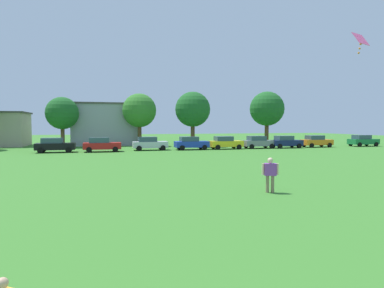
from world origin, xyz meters
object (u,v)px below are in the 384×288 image
(kite, at_px, (361,41))
(parked_car_black_0, at_px, (55,145))
(tree_center, at_px, (139,111))
(tree_far_right, at_px, (267,109))
(parked_car_yellow_4, at_px, (225,143))
(parked_car_navy_6, at_px, (286,142))
(parked_car_green_8, at_px, (363,140))
(tree_left, at_px, (62,113))
(parked_car_silver_2, at_px, (149,143))
(parked_car_orange_7, at_px, (316,141))
(tree_right, at_px, (193,109))
(parked_car_blue_3, at_px, (191,143))
(parked_car_red_1, at_px, (101,145))
(parked_car_gray_5, at_px, (258,142))
(adult_bystander, at_px, (270,172))

(kite, xyz_separation_m, parked_car_black_0, (-17.88, 26.50, -6.51))
(tree_center, height_order, tree_far_right, tree_far_right)
(parked_car_yellow_4, bearing_deg, kite, -96.47)
(parked_car_black_0, xyz_separation_m, tree_center, (10.67, 9.01, 4.45))
(parked_car_navy_6, bearing_deg, parked_car_green_8, 0.60)
(tree_left, bearing_deg, parked_car_yellow_4, -24.10)
(tree_far_right, bearing_deg, parked_car_silver_2, -162.62)
(parked_car_orange_7, bearing_deg, tree_right, 159.02)
(parked_car_orange_7, distance_m, tree_right, 18.29)
(parked_car_green_8, relative_size, tree_far_right, 0.51)
(parked_car_yellow_4, relative_size, tree_center, 0.55)
(parked_car_blue_3, xyz_separation_m, parked_car_green_8, (26.36, -0.24, 0.00))
(parked_car_silver_2, bearing_deg, parked_car_yellow_4, -4.24)
(parked_car_red_1, xyz_separation_m, parked_car_gray_5, (20.45, 0.33, 0.00))
(parked_car_gray_5, xyz_separation_m, parked_car_green_8, (16.95, -0.18, 0.00))
(parked_car_black_0, distance_m, parked_car_silver_2, 11.00)
(parked_car_blue_3, bearing_deg, parked_car_black_0, 179.73)
(parked_car_blue_3, xyz_separation_m, parked_car_yellow_4, (4.63, -0.17, 0.00))
(parked_car_silver_2, distance_m, parked_car_green_8, 31.62)
(adult_bystander, bearing_deg, tree_far_right, 79.72)
(tree_center, height_order, tree_right, tree_right)
(parked_car_navy_6, relative_size, parked_car_orange_7, 1.00)
(kite, bearing_deg, parked_car_silver_2, 104.33)
(parked_car_gray_5, bearing_deg, tree_center, 148.56)
(adult_bystander, relative_size, tree_right, 0.21)
(tree_left, bearing_deg, tree_far_right, -4.81)
(parked_car_black_0, height_order, tree_left, tree_left)
(parked_car_green_8, xyz_separation_m, tree_left, (-42.75, 9.47, 3.94))
(parked_car_red_1, bearing_deg, tree_center, 59.97)
(parked_car_gray_5, height_order, tree_far_right, tree_far_right)
(tree_right, distance_m, tree_far_right, 12.29)
(parked_car_gray_5, bearing_deg, parked_car_red_1, -179.06)
(parked_car_blue_3, bearing_deg, parked_car_red_1, -177.95)
(parked_car_yellow_4, distance_m, tree_far_right, 12.74)
(kite, height_order, parked_car_gray_5, kite)
(kite, distance_m, parked_car_green_8, 36.59)
(parked_car_red_1, xyz_separation_m, parked_car_orange_7, (29.53, 0.34, 0.00))
(kite, xyz_separation_m, parked_car_green_8, (24.71, 26.18, -6.51))
(adult_bystander, relative_size, kite, 1.55)
(tree_left, distance_m, tree_far_right, 30.74)
(parked_car_red_1, distance_m, tree_left, 11.70)
(parked_car_red_1, relative_size, parked_car_silver_2, 1.00)
(parked_car_green_8, distance_m, tree_right, 25.68)
(parked_car_orange_7, bearing_deg, parked_car_silver_2, 178.51)
(kite, xyz_separation_m, parked_car_silver_2, (-6.89, 26.98, -6.51))
(parked_car_navy_6, bearing_deg, tree_right, 149.76)
(tree_right, bearing_deg, parked_car_navy_6, -30.24)
(parked_car_navy_6, distance_m, tree_right, 14.00)
(parked_car_black_0, xyz_separation_m, tree_right, (18.18, 6.21, 4.58))
(parked_car_silver_2, bearing_deg, parked_car_green_8, -1.46)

